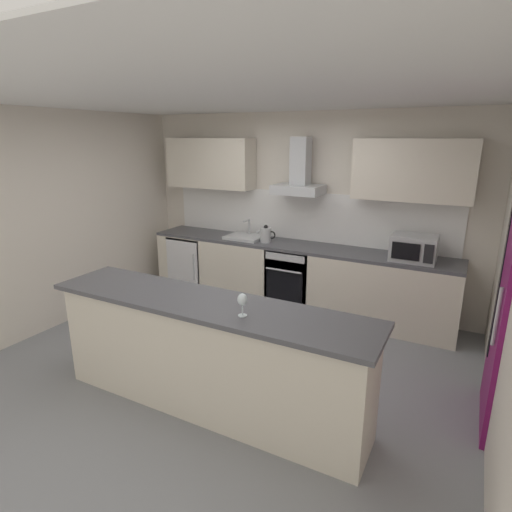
% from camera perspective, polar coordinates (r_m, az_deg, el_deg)
% --- Properties ---
extents(ground, '(5.74, 4.94, 0.02)m').
position_cam_1_polar(ground, '(4.53, -3.64, -14.35)').
color(ground, gray).
extents(ceiling, '(5.74, 4.94, 0.02)m').
position_cam_1_polar(ceiling, '(3.93, -4.36, 20.83)').
color(ceiling, white).
extents(wall_back, '(5.74, 0.12, 2.60)m').
position_cam_1_polar(wall_back, '(5.82, 6.68, 6.22)').
color(wall_back, silver).
rests_on(wall_back, ground).
extents(wall_left, '(0.12, 4.94, 2.60)m').
position_cam_1_polar(wall_left, '(5.68, -25.39, 4.55)').
color(wall_left, silver).
rests_on(wall_left, ground).
extents(backsplash_tile, '(4.03, 0.02, 0.66)m').
position_cam_1_polar(backsplash_tile, '(5.76, 6.40, 5.43)').
color(backsplash_tile, white).
extents(counter_back, '(4.17, 0.60, 0.90)m').
position_cam_1_polar(counter_back, '(5.68, 5.00, -2.81)').
color(counter_back, beige).
rests_on(counter_back, ground).
extents(counter_island, '(2.87, 0.64, 0.99)m').
position_cam_1_polar(counter_island, '(3.64, -6.70, -13.32)').
color(counter_island, beige).
rests_on(counter_island, ground).
extents(upper_cabinets, '(4.12, 0.32, 0.70)m').
position_cam_1_polar(upper_cabinets, '(5.53, 6.00, 12.11)').
color(upper_cabinets, beige).
extents(side_door, '(0.08, 0.85, 2.05)m').
position_cam_1_polar(side_door, '(3.77, 30.62, -5.72)').
color(side_door, '#7A1456').
rests_on(side_door, ground).
extents(oven, '(0.60, 0.62, 0.80)m').
position_cam_1_polar(oven, '(5.65, 5.08, -2.82)').
color(oven, slate).
rests_on(oven, ground).
extents(refrigerator, '(0.58, 0.60, 0.85)m').
position_cam_1_polar(refrigerator, '(6.44, -8.52, -0.89)').
color(refrigerator, white).
rests_on(refrigerator, ground).
extents(microwave, '(0.50, 0.38, 0.30)m').
position_cam_1_polar(microwave, '(5.09, 20.78, 1.00)').
color(microwave, '#B7BABC').
rests_on(microwave, counter_back).
extents(sink, '(0.50, 0.40, 0.26)m').
position_cam_1_polar(sink, '(5.85, -1.53, 2.66)').
color(sink, silver).
rests_on(sink, counter_back).
extents(kettle, '(0.29, 0.15, 0.24)m').
position_cam_1_polar(kettle, '(5.63, 1.36, 2.94)').
color(kettle, '#B7BABC').
rests_on(kettle, counter_back).
extents(range_hood, '(0.62, 0.45, 0.72)m').
position_cam_1_polar(range_hood, '(5.49, 5.96, 10.80)').
color(range_hood, '#B7BABC').
extents(wine_glass, '(0.08, 0.08, 0.18)m').
position_cam_1_polar(wine_glass, '(3.10, -1.88, -6.10)').
color(wine_glass, silver).
rests_on(wine_glass, counter_island).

